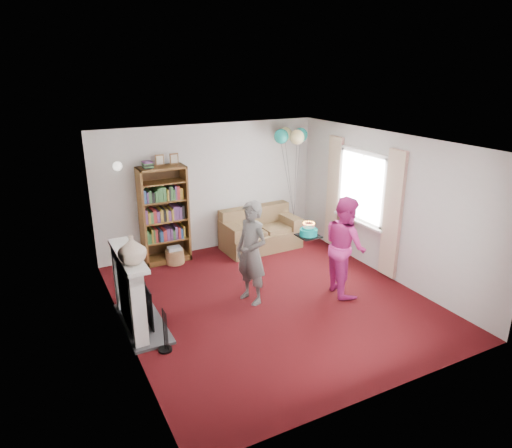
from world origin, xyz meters
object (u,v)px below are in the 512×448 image
sofa (259,233)px  birthday_cake (309,232)px  bookcase (164,215)px  person_magenta (345,246)px  person_striped (251,253)px

sofa → birthday_cake: birthday_cake is taller
bookcase → person_magenta: bookcase is taller
person_magenta → birthday_cake: 0.73m
person_magenta → person_striped: bearing=86.3°
sofa → birthday_cake: (-0.35, -2.27, 0.81)m
bookcase → person_striped: 2.31m
person_striped → person_magenta: (1.47, -0.40, -0.01)m
person_magenta → birthday_cake: (-0.66, 0.08, 0.31)m
birthday_cake → person_magenta: bearing=-6.6°
person_striped → birthday_cake: bearing=52.0°
sofa → person_magenta: person_magenta is taller
person_striped → sofa: bearing=132.9°
sofa → birthday_cake: 2.44m
sofa → person_striped: (-1.16, -1.95, 0.51)m
sofa → person_magenta: bearing=-84.6°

